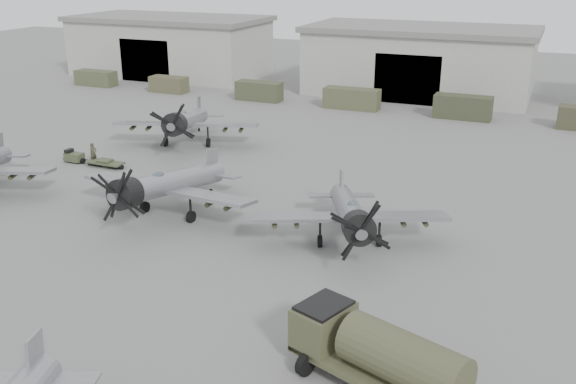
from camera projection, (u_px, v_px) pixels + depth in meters
name	position (u px, v px, depth m)	size (l,w,h in m)	color
ground	(146.00, 329.00, 31.28)	(220.00, 220.00, 0.00)	slate
hangar_left	(170.00, 45.00, 97.20)	(29.00, 14.80, 8.70)	#AEAEA3
hangar_center	(420.00, 60.00, 83.35)	(29.00, 14.80, 8.70)	#AEAEA3
support_truck_0	(96.00, 78.00, 89.75)	(5.87, 2.20, 2.10)	#424930
support_truck_1	(169.00, 84.00, 85.39)	(5.01, 2.20, 2.09)	#494730
support_truck_2	(259.00, 91.00, 80.49)	(5.80, 2.20, 2.36)	#3C412A
support_truck_3	(352.00, 99.00, 76.04)	(6.62, 2.20, 2.43)	#474A30
support_truck_4	(463.00, 107.00, 71.31)	(6.31, 2.20, 2.60)	#353925
aircraft_mid_1	(164.00, 185.00, 43.75)	(13.17, 11.85, 5.26)	gray
aircraft_mid_2	(351.00, 214.00, 39.31)	(11.99, 10.87, 4.91)	gray
aircraft_far_0	(185.00, 121.00, 60.33)	(13.65, 12.29, 5.48)	gray
fuel_tanker	(379.00, 352.00, 26.35)	(8.46, 5.20, 3.10)	#46472E
tug_trailer	(86.00, 159.00, 55.94)	(5.83, 1.28, 1.17)	#3E452D
ground_crew	(93.00, 153.00, 55.80)	(0.69, 0.45, 1.89)	#393725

